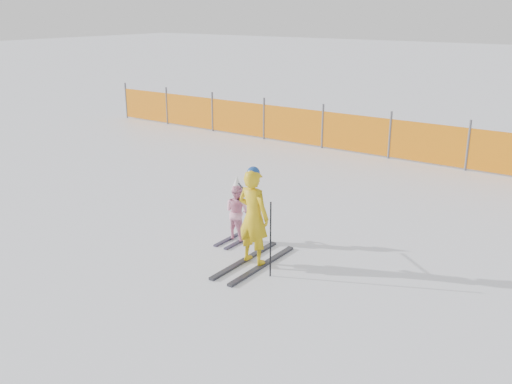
% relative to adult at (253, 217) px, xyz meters
% --- Properties ---
extents(ground, '(120.00, 120.00, 0.00)m').
position_rel_adult_xyz_m(ground, '(-0.28, -0.03, -0.77)').
color(ground, white).
rests_on(ground, ground).
extents(adult, '(0.56, 1.66, 1.57)m').
position_rel_adult_xyz_m(adult, '(0.00, 0.00, 0.00)').
color(adult, black).
rests_on(adult, ground).
extents(child, '(0.50, 0.96, 1.14)m').
position_rel_adult_xyz_m(child, '(-0.80, 0.64, -0.25)').
color(child, black).
rests_on(child, ground).
extents(ski_poles, '(1.17, 0.79, 1.17)m').
position_rel_adult_xyz_m(ski_poles, '(0.11, 0.01, -0.01)').
color(ski_poles, black).
rests_on(ski_poles, ground).
extents(safety_fence, '(15.39, 0.06, 1.25)m').
position_rel_adult_xyz_m(safety_fence, '(-3.27, 7.35, -0.22)').
color(safety_fence, '#595960').
rests_on(safety_fence, ground).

